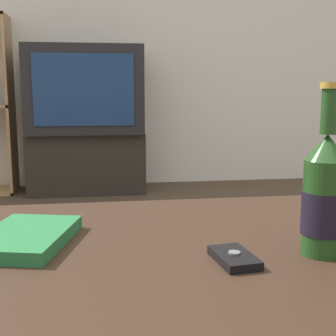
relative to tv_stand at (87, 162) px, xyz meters
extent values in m
cube|color=silver|center=(0.18, 0.27, 1.08)|extent=(8.00, 0.05, 2.60)
cube|color=#332116|center=(0.18, -2.75, 0.24)|extent=(1.24, 0.79, 0.04)
cube|color=#28231E|center=(0.00, 0.00, 0.00)|extent=(0.84, 0.40, 0.44)
cube|color=black|center=(0.00, 0.00, 0.53)|extent=(0.82, 0.51, 0.62)
cube|color=navy|center=(0.00, -0.26, 0.53)|extent=(0.67, 0.01, 0.48)
cube|color=tan|center=(-0.53, 0.06, 0.41)|extent=(0.02, 0.30, 1.27)
cylinder|color=#1E4219|center=(0.46, -2.77, 0.34)|extent=(0.07, 0.07, 0.16)
cylinder|color=black|center=(0.46, -2.77, 0.34)|extent=(0.07, 0.07, 0.07)
cone|color=#1E4219|center=(0.46, -2.77, 0.44)|extent=(0.07, 0.07, 0.04)
cylinder|color=#1E4219|center=(0.46, -2.77, 0.50)|extent=(0.03, 0.03, 0.07)
cylinder|color=#B79333|center=(0.46, -2.77, 0.54)|extent=(0.03, 0.03, 0.01)
cube|color=black|center=(0.30, -2.79, 0.27)|extent=(0.07, 0.10, 0.01)
cylinder|color=slate|center=(0.30, -2.79, 0.28)|extent=(0.02, 0.02, 0.00)
cube|color=#236B38|center=(-0.04, -2.65, 0.28)|extent=(0.19, 0.24, 0.02)
camera|label=1|loc=(0.10, -3.47, 0.54)|focal=50.00mm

